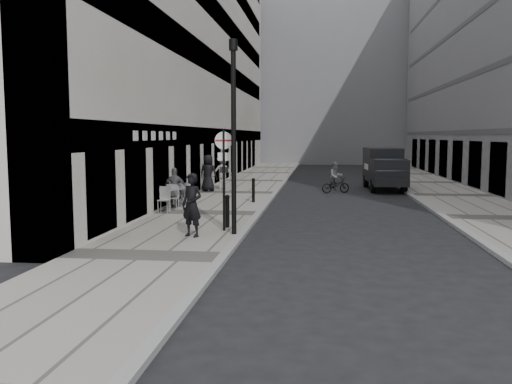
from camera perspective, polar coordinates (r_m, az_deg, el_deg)
ground at (r=10.95m, az=-6.26°, el=-10.53°), size 120.00×120.00×0.00m
sidewalk at (r=28.73m, az=-2.00°, el=-0.13°), size 4.00×60.00×0.12m
far_sidewalk at (r=29.14m, az=19.90°, el=-0.40°), size 4.00×60.00×0.12m
building_left at (r=36.21m, az=-6.90°, el=15.29°), size 4.00×45.00×18.00m
building_far at (r=66.70m, az=6.20°, el=12.72°), size 24.00×16.00×22.00m
walking_man at (r=16.08m, az=-6.76°, el=-1.37°), size 0.81×0.70×1.89m
sign_post at (r=16.91m, az=-3.41°, el=2.79°), size 0.55×0.12×3.20m
lamppost at (r=16.30m, az=-2.37°, el=6.82°), size 0.26×0.26×5.80m
bollard_near at (r=17.67m, az=-3.02°, el=-2.13°), size 0.13×0.13×1.00m
bollard_far at (r=24.31m, az=-0.28°, el=0.11°), size 0.14×0.14×1.01m
panel_van at (r=31.92m, az=13.32°, el=2.64°), size 2.09×5.16×2.39m
cyclist at (r=29.61m, az=8.38°, el=1.17°), size 1.67×1.14×1.71m
pedestrian_a at (r=22.69m, az=-8.53°, el=0.45°), size 1.00×0.47×1.66m
pedestrian_b at (r=29.96m, az=-3.52°, el=2.11°), size 1.33×0.84×1.96m
pedestrian_c at (r=29.14m, az=-5.05°, el=2.00°), size 1.07×0.81×1.97m
cafe_table_near at (r=21.81m, az=-9.18°, el=-0.62°), size 0.79×1.78×1.01m
cafe_table_mid at (r=22.69m, az=-8.28°, el=-0.42°), size 0.75×1.69×0.96m
cafe_table_far at (r=23.76m, az=-7.83°, el=-0.21°), size 0.70×1.58×0.90m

